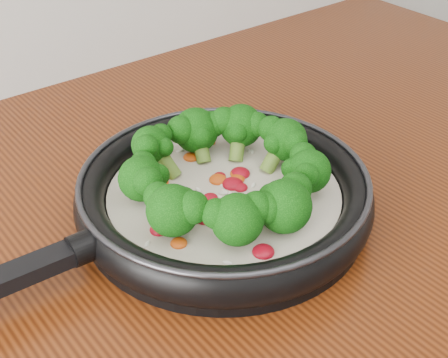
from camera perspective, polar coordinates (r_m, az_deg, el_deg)
skillet at (r=0.69m, az=-0.16°, el=-1.11°), size 0.52×0.34×0.09m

